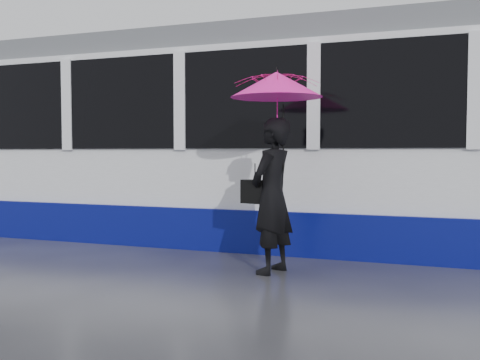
% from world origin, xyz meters
% --- Properties ---
extents(ground, '(90.00, 90.00, 0.00)m').
position_xyz_m(ground, '(0.00, 0.00, 0.00)').
color(ground, '#27272B').
rests_on(ground, ground).
extents(rails, '(34.00, 1.51, 0.02)m').
position_xyz_m(rails, '(0.00, 2.50, 0.01)').
color(rails, '#3F3D38').
rests_on(rails, ground).
extents(tram, '(26.00, 2.56, 3.35)m').
position_xyz_m(tram, '(1.98, 2.50, 1.64)').
color(tram, white).
rests_on(tram, ground).
extents(woman, '(0.59, 0.76, 1.85)m').
position_xyz_m(woman, '(1.20, 0.21, 0.93)').
color(woman, black).
rests_on(woman, ground).
extents(umbrella, '(1.31, 1.31, 1.25)m').
position_xyz_m(umbrella, '(1.25, 0.21, 2.03)').
color(umbrella, '#FE158F').
rests_on(umbrella, ground).
extents(handbag, '(0.36, 0.22, 0.47)m').
position_xyz_m(handbag, '(0.98, 0.23, 0.97)').
color(handbag, black).
rests_on(handbag, ground).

